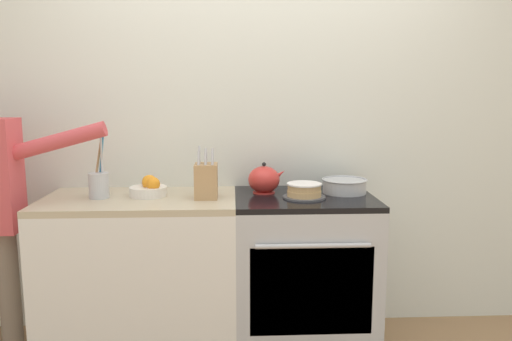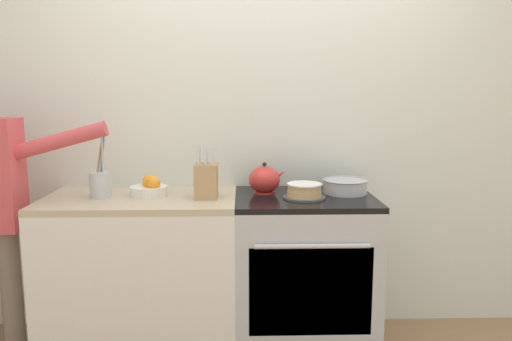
% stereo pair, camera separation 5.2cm
% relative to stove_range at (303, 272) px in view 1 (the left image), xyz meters
% --- Properties ---
extents(wall_back, '(8.00, 0.04, 2.60)m').
position_rel_stove_range_xyz_m(wall_back, '(-0.26, 0.33, 0.86)').
color(wall_back, silver).
rests_on(wall_back, ground_plane).
extents(counter_cabinet, '(1.06, 0.62, 0.88)m').
position_rel_stove_range_xyz_m(counter_cabinet, '(-0.91, 0.00, -0.00)').
color(counter_cabinet, white).
rests_on(counter_cabinet, ground_plane).
extents(stove_range, '(0.77, 0.65, 0.88)m').
position_rel_stove_range_xyz_m(stove_range, '(0.00, 0.00, 0.00)').
color(stove_range, '#B7BABF').
rests_on(stove_range, ground_plane).
extents(layer_cake, '(0.23, 0.23, 0.08)m').
position_rel_stove_range_xyz_m(layer_cake, '(-0.01, -0.05, 0.48)').
color(layer_cake, '#4C4C51').
rests_on(layer_cake, stove_range).
extents(tea_kettle, '(0.22, 0.18, 0.18)m').
position_rel_stove_range_xyz_m(tea_kettle, '(-0.22, 0.10, 0.52)').
color(tea_kettle, red).
rests_on(tea_kettle, stove_range).
extents(mixing_bowl, '(0.26, 0.26, 0.08)m').
position_rel_stove_range_xyz_m(mixing_bowl, '(0.24, 0.07, 0.48)').
color(mixing_bowl, '#B7BABF').
rests_on(mixing_bowl, stove_range).
extents(knife_block, '(0.12, 0.15, 0.28)m').
position_rel_stove_range_xyz_m(knife_block, '(-0.54, -0.03, 0.54)').
color(knife_block, tan).
rests_on(knife_block, counter_cabinet).
extents(utensil_crock, '(0.11, 0.11, 0.34)m').
position_rel_stove_range_xyz_m(utensil_crock, '(-1.13, 0.00, 0.52)').
color(utensil_crock, '#B7BABF').
rests_on(utensil_crock, counter_cabinet).
extents(fruit_bowl, '(0.21, 0.21, 0.12)m').
position_rel_stove_range_xyz_m(fruit_bowl, '(-0.86, 0.04, 0.49)').
color(fruit_bowl, silver).
rests_on(fruit_bowl, counter_cabinet).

